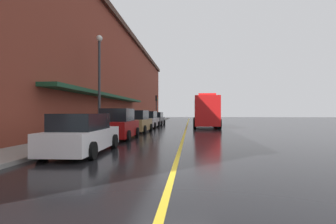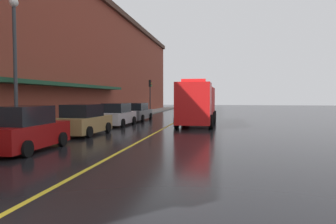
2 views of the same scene
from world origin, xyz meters
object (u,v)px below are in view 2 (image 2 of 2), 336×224
at_px(parked_car_2, 84,121).
at_px(parking_meter_2, 30,121).
at_px(parked_car_3, 117,115).
at_px(fire_truck, 198,104).
at_px(traffic_light_near, 150,90).
at_px(street_lamp_left, 15,53).
at_px(parking_meter_1, 122,109).
at_px(parked_car_1, 25,130).
at_px(parked_car_4, 137,112).

xyz_separation_m(parked_car_2, parking_meter_2, (-1.34, -3.24, 0.22)).
height_order(parked_car_2, parked_car_3, parked_car_2).
distance_m(fire_truck, traffic_light_near, 16.42).
relative_size(parked_car_3, parking_meter_2, 3.28).
bearing_deg(traffic_light_near, street_lamp_left, -91.46).
height_order(parked_car_3, fire_truck, fire_truck).
relative_size(parked_car_2, parking_meter_1, 3.20).
distance_m(parked_car_1, street_lamp_left, 4.58).
distance_m(parked_car_4, parking_meter_2, 14.67).
bearing_deg(parking_meter_1, parking_meter_2, -90.00).
bearing_deg(street_lamp_left, parking_meter_1, 87.65).
xyz_separation_m(parked_car_1, street_lamp_left, (-1.98, 2.16, 3.53)).
relative_size(parked_car_1, street_lamp_left, 0.63).
bearing_deg(parked_car_1, street_lamp_left, 41.49).
height_order(parked_car_2, parking_meter_2, parked_car_2).
relative_size(parked_car_4, street_lamp_left, 0.68).
bearing_deg(parking_meter_1, traffic_light_near, 89.69).
distance_m(parked_car_1, parked_car_4, 16.95).
bearing_deg(parking_meter_1, parked_car_2, -83.17).
bearing_deg(parked_car_3, fire_truck, -70.60).
bearing_deg(parked_car_4, parked_car_3, -179.62).
distance_m(street_lamp_left, traffic_light_near, 25.95).
bearing_deg(parking_meter_1, parked_car_4, 6.94).
relative_size(parked_car_3, street_lamp_left, 0.63).
height_order(parked_car_1, parking_meter_2, parked_car_1).
bearing_deg(traffic_light_near, parked_car_4, -83.03).
relative_size(parking_meter_1, traffic_light_near, 0.31).
bearing_deg(fire_truck, parking_meter_1, -113.11).
height_order(parking_meter_2, street_lamp_left, street_lamp_left).
height_order(parked_car_4, traffic_light_near, traffic_light_near).
relative_size(fire_truck, parking_meter_2, 6.63).
relative_size(fire_truck, parking_meter_1, 6.63).
distance_m(parked_car_4, parking_meter_1, 1.46).
height_order(parked_car_2, street_lamp_left, street_lamp_left).
xyz_separation_m(parked_car_4, fire_truck, (6.05, -3.45, 0.89)).
relative_size(parked_car_2, fire_truck, 0.48).
xyz_separation_m(fire_truck, traffic_light_near, (-7.41, 14.57, 1.48)).
bearing_deg(parking_meter_2, street_lamp_left, -161.73).
distance_m(parked_car_3, street_lamp_left, 10.19).
bearing_deg(fire_truck, traffic_light_near, -152.45).
bearing_deg(parked_car_3, parked_car_1, -178.61).
relative_size(parked_car_1, parking_meter_1, 3.28).
bearing_deg(parked_car_1, parking_meter_2, 29.31).
relative_size(parked_car_3, parking_meter_1, 3.28).
xyz_separation_m(parked_car_1, fire_truck, (6.09, 13.50, 0.80)).
distance_m(parked_car_4, traffic_light_near, 11.45).
relative_size(parked_car_4, parking_meter_2, 3.55).
relative_size(street_lamp_left, traffic_light_near, 1.61).
bearing_deg(parking_meter_1, parked_car_1, -85.30).
bearing_deg(parked_car_4, street_lamp_left, 173.31).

